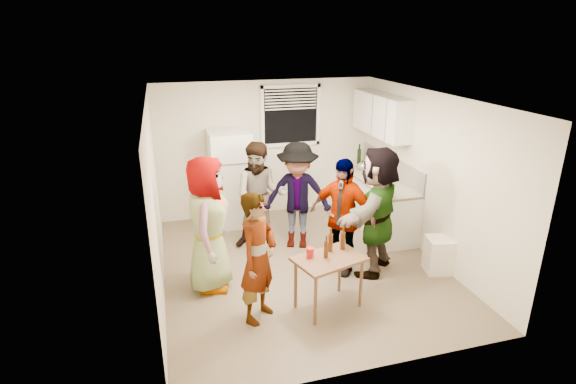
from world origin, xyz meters
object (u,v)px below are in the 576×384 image
object	(u,v)px
guest_back_right	(297,245)
guest_black	(339,269)
guest_orange	(373,269)
serving_table	(328,307)
refrigerator	(231,179)
kettle	(362,170)
beer_bottle_table	(326,257)
guest_grey	(212,285)
beer_bottle_counter	(386,188)
guest_back_left	(262,246)
wine_bottle	(359,164)
blue_cup	(387,191)
red_cup	(310,257)
guest_stripe	(260,316)
trash_bin	(438,256)

from	to	relation	value
guest_back_right	guest_black	bearing A→B (deg)	-46.08
guest_orange	serving_table	bearing A→B (deg)	-8.99
refrigerator	kettle	world-z (taller)	refrigerator
beer_bottle_table	guest_grey	bearing A→B (deg)	146.35
beer_bottle_counter	guest_back_left	distance (m)	2.24
wine_bottle	blue_cup	world-z (taller)	wine_bottle
beer_bottle_counter	guest_orange	world-z (taller)	beer_bottle_counter
wine_bottle	guest_grey	size ratio (longest dim) A/B	0.16
red_cup	guest_orange	xyz separation A→B (m)	(1.20, 0.63, -0.70)
guest_orange	guest_grey	bearing A→B (deg)	-49.73
kettle	wine_bottle	xyz separation A→B (m)	(0.10, 0.40, 0.00)
serving_table	blue_cup	bearing A→B (deg)	44.18
refrigerator	guest_back_right	distance (m)	1.70
kettle	guest_back_right	distance (m)	1.98
serving_table	guest_back_left	xyz separation A→B (m)	(-0.44, 1.90, 0.00)
serving_table	guest_black	size ratio (longest dim) A/B	0.49
beer_bottle_table	guest_orange	world-z (taller)	beer_bottle_table
beer_bottle_counter	serving_table	distance (m)	2.46
guest_back_right	guest_orange	distance (m)	1.36
serving_table	guest_back_right	bearing A→B (deg)	86.06
beer_bottle_table	guest_back_left	bearing A→B (deg)	102.13
wine_bottle	serving_table	xyz separation A→B (m)	(-1.75, -3.06, -0.90)
red_cup	guest_black	distance (m)	1.27
kettle	guest_black	distance (m)	2.32
guest_back_right	beer_bottle_counter	bearing A→B (deg)	16.82
wine_bottle	guest_back_left	world-z (taller)	wine_bottle
beer_bottle_table	guest_black	size ratio (longest dim) A/B	0.13
serving_table	guest_black	world-z (taller)	serving_table
blue_cup	red_cup	xyz separation A→B (m)	(-1.76, -1.42, -0.20)
blue_cup	red_cup	world-z (taller)	blue_cup
guest_back_right	wine_bottle	bearing A→B (deg)	59.87
kettle	refrigerator	bearing A→B (deg)	167.01
blue_cup	guest_orange	bearing A→B (deg)	-125.63
guest_back_left	blue_cup	bearing A→B (deg)	0.58
refrigerator	guest_stripe	xyz separation A→B (m)	(-0.13, -2.93, -0.85)
beer_bottle_table	red_cup	distance (m)	0.20
refrigerator	serving_table	distance (m)	3.17
trash_bin	guest_black	distance (m)	1.45
trash_bin	red_cup	xyz separation A→B (m)	(-2.08, -0.33, 0.45)
beer_bottle_table	guest_stripe	size ratio (longest dim) A/B	0.13
refrigerator	guest_orange	bearing A→B (deg)	-52.38
guest_back_left	beer_bottle_table	bearing A→B (deg)	-65.70
refrigerator	guest_back_left	bearing A→B (deg)	-73.54
blue_cup	trash_bin	distance (m)	1.30
blue_cup	beer_bottle_table	distance (m)	2.17
serving_table	refrigerator	bearing A→B (deg)	104.29
wine_bottle	serving_table	world-z (taller)	wine_bottle
serving_table	kettle	bearing A→B (deg)	58.22
blue_cup	guest_black	bearing A→B (deg)	-147.91
refrigerator	guest_grey	xyz separation A→B (m)	(-0.61, -2.05, -0.85)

